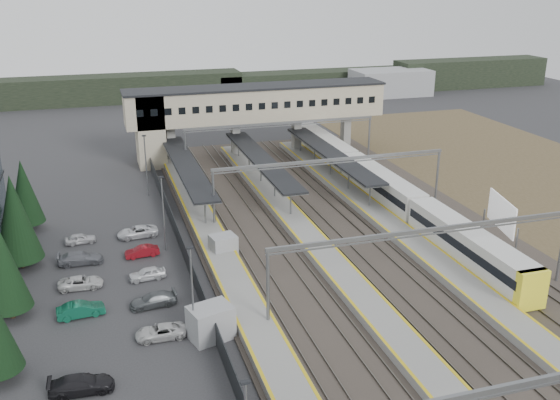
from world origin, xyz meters
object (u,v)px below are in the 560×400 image
object	(u,v)px
relay_cabin_far	(223,246)
train	(382,187)
relay_cabin_near	(211,322)
billboard	(501,215)
footbridge	(239,108)

from	to	relation	value
relay_cabin_far	train	xyz separation A→B (m)	(22.55, 10.28, 0.86)
relay_cabin_near	relay_cabin_far	world-z (taller)	relay_cabin_near
billboard	relay_cabin_far	bearing A→B (deg)	166.35
relay_cabin_near	footbridge	distance (m)	52.35
relay_cabin_far	billboard	size ratio (longest dim) A/B	0.44
train	footbridge	bearing A→B (deg)	116.17
train	billboard	xyz separation A→B (m)	(5.20, -17.02, 1.89)
relay_cabin_far	train	bearing A→B (deg)	24.51
footbridge	billboard	distance (m)	45.72
relay_cabin_near	train	world-z (taller)	train
footbridge	billboard	world-z (taller)	footbridge
billboard	relay_cabin_near	bearing A→B (deg)	-166.12
relay_cabin_far	billboard	xyz separation A→B (m)	(27.75, -6.74, 2.75)
billboard	train	bearing A→B (deg)	106.98
relay_cabin_far	relay_cabin_near	bearing A→B (deg)	-105.73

